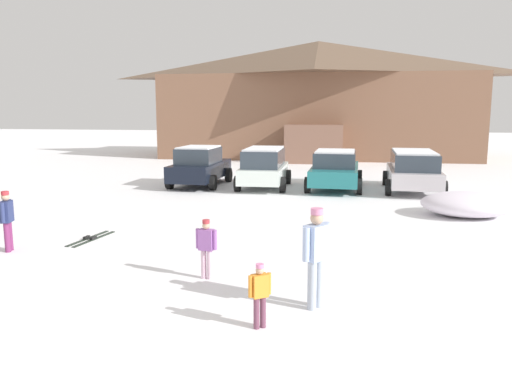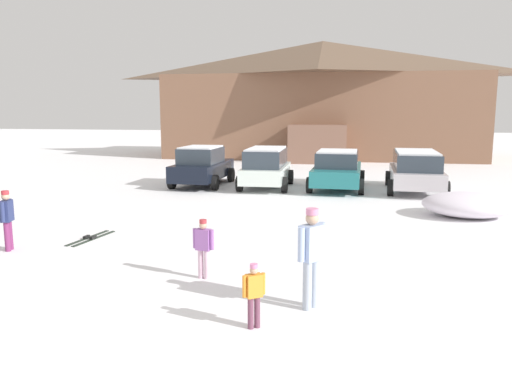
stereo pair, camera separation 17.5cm
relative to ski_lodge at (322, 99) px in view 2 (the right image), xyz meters
The scene contains 12 objects.
ground 32.03m from the ski_lodge, 92.31° to the right, with size 160.00×160.00×0.00m, color white.
ski_lodge is the anchor object (origin of this frame).
parked_black_sedan 17.05m from the ski_lodge, 103.29° to the right, with size 2.12×4.22×1.72m.
parked_white_suv 16.73m from the ski_lodge, 93.39° to the right, with size 2.20×4.08×1.70m.
parked_teal_hatchback 16.53m from the ski_lodge, 82.88° to the right, with size 2.27×4.68×1.62m.
parked_silver_wagon 17.20m from the ski_lodge, 72.27° to the right, with size 2.30×4.64×1.65m.
skier_child_in_purple_jacket 28.43m from the ski_lodge, 89.86° to the right, with size 0.43×0.20×1.16m.
skier_teen_in_navy_coat 27.91m from the ski_lodge, 100.36° to the right, with size 0.29×0.50×1.41m.
skier_adult_in_blue_parka 29.53m from the ski_lodge, 85.63° to the right, with size 0.42×0.53×1.67m.
skier_child_in_orange_jacket 30.46m from the ski_lodge, 87.18° to the right, with size 0.31×0.26×0.99m.
pair_of_skis 26.46m from the ski_lodge, 98.14° to the right, with size 0.49×1.69×0.08m.
plowed_snow_pile 22.21m from the ski_lodge, 73.44° to the right, with size 2.74×2.19×0.75m, color white.
Camera 2 is at (4.26, -5.34, 3.18)m, focal length 35.00 mm.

